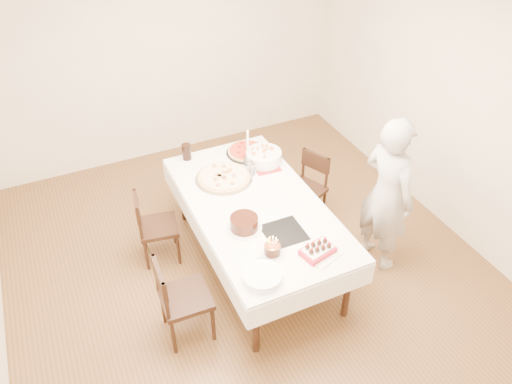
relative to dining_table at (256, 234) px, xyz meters
name	(u,v)px	position (x,y,z in m)	size (l,w,h in m)	color
floor	(251,273)	(-0.11, -0.12, -0.38)	(5.00, 5.00, 0.00)	#51391B
wall_back	(162,52)	(-0.11, 2.38, 0.98)	(4.50, 0.04, 2.70)	beige
wall_right	(460,105)	(2.14, -0.12, 0.98)	(0.04, 5.00, 2.70)	beige
dining_table	(256,234)	(0.00, 0.00, 0.00)	(1.14, 2.14, 0.75)	white
chair_right_savory	(305,191)	(0.75, 0.37, 0.02)	(0.41, 0.41, 0.80)	black
chair_left_savory	(158,227)	(-0.83, 0.48, 0.02)	(0.40, 0.40, 0.78)	black
chair_left_dessert	(185,298)	(-0.88, -0.51, 0.05)	(0.44, 0.44, 0.86)	black
person	(387,195)	(1.13, -0.46, 0.43)	(0.59, 0.39, 1.61)	beige
pizza_white	(224,177)	(-0.12, 0.49, 0.40)	(0.57, 0.57, 0.04)	beige
pizza_pepperoni	(247,151)	(0.28, 0.82, 0.40)	(0.44, 0.44, 0.04)	red
red_placemat	(266,167)	(0.35, 0.50, 0.38)	(0.25, 0.25, 0.01)	#B21E1E
pasta_bowl	(264,157)	(0.36, 0.58, 0.44)	(0.36, 0.36, 0.12)	white
taper_candle	(248,147)	(0.20, 0.62, 0.58)	(0.09, 0.09, 0.41)	white
shaker_pair	(253,170)	(0.17, 0.44, 0.44)	(0.10, 0.10, 0.12)	white
cola_glass	(187,152)	(-0.33, 0.98, 0.46)	(0.09, 0.09, 0.17)	black
layer_cake	(244,223)	(-0.24, -0.26, 0.44)	(0.31, 0.31, 0.12)	black
cake_board	(284,233)	(0.05, -0.46, 0.38)	(0.34, 0.34, 0.01)	black
birthday_cake	(272,246)	(-0.15, -0.64, 0.46)	(0.14, 0.14, 0.14)	#361C0E
strawberry_box	(318,250)	(0.19, -0.79, 0.41)	(0.28, 0.18, 0.07)	#A71325
box_lid	(324,257)	(0.22, -0.85, 0.38)	(0.26, 0.17, 0.02)	beige
plate_stack	(262,277)	(-0.35, -0.86, 0.41)	(0.31, 0.31, 0.06)	white
china_plate	(262,266)	(-0.29, -0.73, 0.38)	(0.19, 0.19, 0.01)	white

